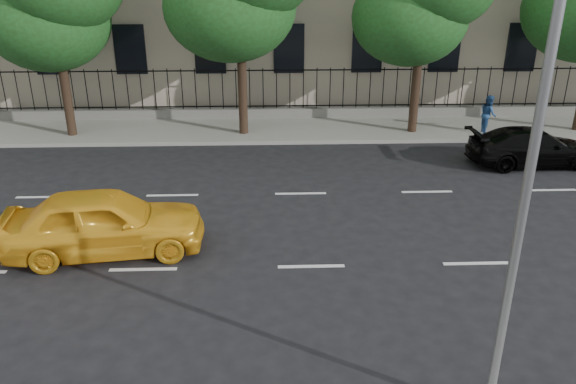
% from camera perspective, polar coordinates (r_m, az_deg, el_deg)
% --- Properties ---
extents(ground, '(120.00, 120.00, 0.00)m').
position_cam_1_polar(ground, '(11.49, 3.31, -13.87)').
color(ground, black).
rests_on(ground, ground).
extents(far_sidewalk, '(60.00, 4.00, 0.15)m').
position_cam_1_polar(far_sidewalk, '(24.16, 0.35, 6.46)').
color(far_sidewalk, gray).
rests_on(far_sidewalk, ground).
extents(lane_markings, '(49.60, 4.62, 0.01)m').
position_cam_1_polar(lane_markings, '(15.54, 1.76, -3.37)').
color(lane_markings, silver).
rests_on(lane_markings, ground).
extents(iron_fence, '(30.00, 0.50, 2.20)m').
position_cam_1_polar(iron_fence, '(25.65, 0.19, 8.75)').
color(iron_fence, slate).
rests_on(iron_fence, far_sidewalk).
extents(street_light, '(0.25, 3.32, 8.05)m').
position_cam_1_polar(street_light, '(8.35, 22.88, 9.28)').
color(street_light, slate).
rests_on(street_light, near_sidewalk).
extents(yellow_taxi, '(5.05, 2.57, 1.65)m').
position_cam_1_polar(yellow_taxi, '(14.55, -18.14, -2.91)').
color(yellow_taxi, yellow).
rests_on(yellow_taxi, ground).
extents(black_sedan, '(4.61, 2.01, 1.32)m').
position_cam_1_polar(black_sedan, '(21.68, 23.61, 4.22)').
color(black_sedan, black).
rests_on(black_sedan, ground).
extents(pedestrian_far, '(0.61, 0.77, 1.54)m').
position_cam_1_polar(pedestrian_far, '(24.60, 19.68, 7.48)').
color(pedestrian_far, navy).
rests_on(pedestrian_far, far_sidewalk).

